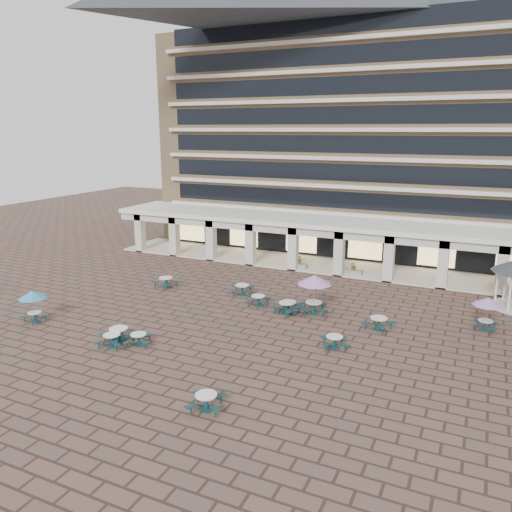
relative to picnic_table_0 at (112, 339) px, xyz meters
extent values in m
plane|color=brown|center=(5.89, 7.43, -0.45)|extent=(120.00, 120.00, 0.00)
cube|color=tan|center=(5.89, 32.93, 10.55)|extent=(40.00, 15.00, 22.00)
cube|color=beige|center=(5.89, 25.18, 4.05)|extent=(36.80, 0.50, 0.35)
cube|color=black|center=(5.89, 25.41, 5.35)|extent=(35.20, 0.05, 1.60)
cube|color=beige|center=(5.89, 25.18, 6.65)|extent=(36.80, 0.50, 0.35)
cube|color=black|center=(5.89, 25.41, 7.95)|extent=(35.20, 0.05, 1.60)
cube|color=beige|center=(5.89, 25.18, 9.25)|extent=(36.80, 0.50, 0.35)
cube|color=black|center=(5.89, 25.41, 10.55)|extent=(35.20, 0.05, 1.60)
cube|color=beige|center=(5.89, 25.18, 11.85)|extent=(36.80, 0.50, 0.35)
cube|color=black|center=(5.89, 25.41, 13.15)|extent=(35.20, 0.05, 1.60)
cube|color=beige|center=(5.89, 25.18, 14.45)|extent=(36.80, 0.50, 0.35)
cube|color=black|center=(5.89, 25.41, 15.75)|extent=(35.20, 0.05, 1.60)
cube|color=beige|center=(5.89, 25.18, 17.05)|extent=(36.80, 0.50, 0.35)
cube|color=black|center=(5.89, 25.41, 18.35)|extent=(35.20, 0.05, 1.60)
cube|color=beige|center=(5.89, 25.18, 19.65)|extent=(36.80, 0.50, 0.35)
cube|color=black|center=(5.89, 25.41, 20.95)|extent=(35.20, 0.05, 1.60)
cube|color=white|center=(5.89, 22.43, 3.75)|extent=(42.00, 6.60, 0.40)
cube|color=beige|center=(5.89, 19.58, 3.30)|extent=(42.00, 0.30, 0.90)
cube|color=black|center=(5.89, 25.13, 1.35)|extent=(38.00, 0.15, 3.20)
cube|color=beige|center=(5.89, 22.43, -0.39)|extent=(42.00, 6.00, 0.12)
cube|color=beige|center=(-13.11, 19.83, 1.55)|extent=(0.80, 0.80, 4.00)
cube|color=beige|center=(-8.89, 19.83, 1.55)|extent=(0.80, 0.80, 4.00)
cube|color=beige|center=(-4.66, 19.83, 1.55)|extent=(0.80, 0.80, 4.00)
cube|color=beige|center=(-0.44, 19.83, 1.55)|extent=(0.80, 0.80, 4.00)
cube|color=beige|center=(3.78, 19.83, 1.55)|extent=(0.80, 0.80, 4.00)
cube|color=beige|center=(8.00, 19.83, 1.55)|extent=(0.80, 0.80, 4.00)
cube|color=beige|center=(12.22, 19.83, 1.55)|extent=(0.80, 0.80, 4.00)
cube|color=beige|center=(16.45, 19.83, 1.55)|extent=(0.80, 0.80, 4.00)
cube|color=beige|center=(20.67, 19.83, 1.55)|extent=(0.80, 0.80, 4.00)
cube|color=#FFD88C|center=(-10.11, 24.98, 1.15)|extent=(3.20, 0.08, 2.40)
cube|color=#FFD88C|center=(-3.71, 24.98, 1.15)|extent=(3.20, 0.08, 2.40)
cube|color=#FFD88C|center=(2.69, 24.98, 1.15)|extent=(3.20, 0.08, 2.40)
cube|color=#FFD88C|center=(9.09, 24.98, 1.15)|extent=(3.20, 0.08, 2.40)
cube|color=#FFD88C|center=(15.49, 24.98, 1.15)|extent=(3.20, 0.08, 2.40)
cylinder|color=#153C3F|center=(0.00, 0.00, -0.43)|extent=(0.69, 0.69, 0.04)
cylinder|color=#153C3F|center=(0.00, 0.00, -0.12)|extent=(0.18, 0.18, 0.65)
cylinder|color=white|center=(0.00, 0.00, 0.28)|extent=(0.99, 0.99, 0.05)
cube|color=#153C3F|center=(0.42, 0.65, -0.01)|extent=(0.53, 0.61, 0.05)
cylinder|color=#153C3F|center=(0.42, 0.65, -0.24)|extent=(0.08, 0.08, 0.42)
cube|color=#153C3F|center=(-0.65, 0.42, -0.01)|extent=(0.61, 0.53, 0.05)
cylinder|color=#153C3F|center=(-0.65, 0.42, -0.24)|extent=(0.08, 0.08, 0.42)
cube|color=#153C3F|center=(-0.42, -0.65, -0.01)|extent=(0.53, 0.61, 0.05)
cylinder|color=#153C3F|center=(-0.42, -0.65, -0.24)|extent=(0.08, 0.08, 0.42)
cube|color=#153C3F|center=(0.65, -0.42, -0.01)|extent=(0.61, 0.53, 0.05)
cylinder|color=#153C3F|center=(0.65, -0.42, -0.24)|extent=(0.08, 0.08, 0.42)
cylinder|color=#153C3F|center=(1.31, 0.80, -0.43)|extent=(0.65, 0.65, 0.04)
cylinder|color=#153C3F|center=(1.31, 0.80, -0.14)|extent=(0.17, 0.17, 0.62)
cylinder|color=white|center=(1.31, 0.80, 0.23)|extent=(0.93, 0.93, 0.05)
cube|color=#153C3F|center=(1.58, 1.47, -0.04)|extent=(0.43, 0.57, 0.05)
cylinder|color=#153C3F|center=(1.58, 1.47, -0.25)|extent=(0.07, 0.07, 0.39)
cube|color=#153C3F|center=(0.63, 1.07, -0.04)|extent=(0.57, 0.43, 0.05)
cylinder|color=#153C3F|center=(0.63, 1.07, -0.25)|extent=(0.07, 0.07, 0.39)
cube|color=#153C3F|center=(1.03, 0.12, -0.04)|extent=(0.43, 0.57, 0.05)
cylinder|color=#153C3F|center=(1.03, 0.12, -0.25)|extent=(0.07, 0.07, 0.39)
cube|color=#153C3F|center=(1.98, 0.52, -0.04)|extent=(0.57, 0.43, 0.05)
cylinder|color=#153C3F|center=(1.98, 0.52, -0.25)|extent=(0.07, 0.07, 0.39)
cylinder|color=#153C3F|center=(8.45, -3.57, -0.43)|extent=(0.70, 0.70, 0.04)
cylinder|color=#153C3F|center=(8.45, -3.57, -0.12)|extent=(0.18, 0.18, 0.66)
cylinder|color=white|center=(8.45, -3.57, 0.29)|extent=(1.00, 1.00, 0.05)
cube|color=#153C3F|center=(8.83, -2.89, -0.01)|extent=(0.51, 0.62, 0.05)
cylinder|color=#153C3F|center=(8.83, -2.89, -0.24)|extent=(0.08, 0.08, 0.42)
cube|color=#153C3F|center=(7.77, -3.19, -0.01)|extent=(0.62, 0.51, 0.05)
cylinder|color=#153C3F|center=(7.77, -3.19, -0.24)|extent=(0.08, 0.08, 0.42)
cube|color=#153C3F|center=(8.07, -4.25, -0.01)|extent=(0.51, 0.62, 0.05)
cylinder|color=#153C3F|center=(8.07, -4.25, -0.24)|extent=(0.08, 0.08, 0.42)
cube|color=#153C3F|center=(9.14, -3.95, -0.01)|extent=(0.62, 0.51, 0.05)
cylinder|color=#153C3F|center=(9.14, -3.95, -0.24)|extent=(0.08, 0.08, 0.42)
cylinder|color=#153C3F|center=(11.87, 5.25, -0.43)|extent=(0.68, 0.68, 0.04)
cylinder|color=#153C3F|center=(11.87, 5.25, -0.12)|extent=(0.18, 0.18, 0.64)
cylinder|color=white|center=(11.87, 5.25, 0.27)|extent=(0.97, 0.97, 0.05)
cube|color=#153C3F|center=(12.13, 5.96, -0.02)|extent=(0.44, 0.60, 0.05)
cylinder|color=#153C3F|center=(12.13, 5.96, -0.24)|extent=(0.08, 0.08, 0.41)
cube|color=#153C3F|center=(11.15, 5.52, -0.02)|extent=(0.60, 0.44, 0.05)
cylinder|color=#153C3F|center=(11.15, 5.52, -0.24)|extent=(0.08, 0.08, 0.41)
cube|color=#153C3F|center=(11.60, 4.54, -0.02)|extent=(0.44, 0.60, 0.05)
cylinder|color=#153C3F|center=(11.60, 4.54, -0.24)|extent=(0.08, 0.08, 0.41)
cube|color=#153C3F|center=(12.58, 4.98, -0.02)|extent=(0.60, 0.44, 0.05)
cylinder|color=#153C3F|center=(12.58, 4.98, -0.24)|extent=(0.08, 0.08, 0.41)
cylinder|color=#153C3F|center=(-7.23, 0.91, -0.43)|extent=(0.61, 0.61, 0.03)
cylinder|color=#153C3F|center=(-7.23, 0.91, -0.16)|extent=(0.16, 0.16, 0.57)
cylinder|color=white|center=(-7.23, 0.91, 0.19)|extent=(0.87, 0.87, 0.04)
cube|color=#153C3F|center=(-6.68, 1.30, -0.06)|extent=(0.53, 0.48, 0.04)
cylinder|color=#153C3F|center=(-6.68, 1.30, -0.26)|extent=(0.07, 0.07, 0.37)
cube|color=#153C3F|center=(-7.63, 1.46, -0.06)|extent=(0.48, 0.53, 0.04)
cylinder|color=#153C3F|center=(-7.63, 1.46, -0.26)|extent=(0.07, 0.07, 0.37)
cube|color=#153C3F|center=(-7.79, 0.52, -0.06)|extent=(0.53, 0.48, 0.04)
cylinder|color=#153C3F|center=(-7.79, 0.52, -0.26)|extent=(0.07, 0.07, 0.37)
cube|color=#153C3F|center=(-6.84, 0.36, -0.06)|extent=(0.48, 0.53, 0.04)
cylinder|color=#153C3F|center=(-6.84, 0.36, -0.26)|extent=(0.07, 0.07, 0.37)
cylinder|color=gray|center=(-7.23, 0.91, 0.60)|extent=(0.04, 0.04, 2.09)
cone|color=#308EBE|center=(-7.23, 0.91, 1.42)|extent=(1.83, 1.83, 0.48)
cylinder|color=#153C3F|center=(-0.13, 0.77, -0.42)|extent=(0.77, 0.77, 0.04)
cylinder|color=#153C3F|center=(-0.13, 0.77, -0.08)|extent=(0.20, 0.20, 0.72)
cylinder|color=white|center=(-0.13, 0.77, 0.35)|extent=(1.10, 1.10, 0.05)
cube|color=#153C3F|center=(0.62, 1.18, 0.04)|extent=(0.68, 0.56, 0.05)
cylinder|color=#153C3F|center=(0.62, 1.18, -0.22)|extent=(0.09, 0.09, 0.46)
cube|color=#153C3F|center=(-0.54, 1.53, 0.04)|extent=(0.56, 0.68, 0.05)
cylinder|color=#153C3F|center=(-0.54, 1.53, -0.22)|extent=(0.09, 0.09, 0.46)
cube|color=#153C3F|center=(-0.88, 0.37, 0.04)|extent=(0.68, 0.56, 0.05)
cylinder|color=#153C3F|center=(-0.88, 0.37, -0.22)|extent=(0.09, 0.09, 0.46)
cube|color=#153C3F|center=(0.27, 0.02, 0.04)|extent=(0.56, 0.68, 0.05)
cylinder|color=#153C3F|center=(0.27, 0.02, -0.22)|extent=(0.09, 0.09, 0.46)
cylinder|color=#153C3F|center=(8.99, 10.08, -0.42)|extent=(0.79, 0.79, 0.05)
cylinder|color=#153C3F|center=(8.99, 10.08, -0.07)|extent=(0.20, 0.20, 0.75)
cylinder|color=white|center=(8.99, 10.08, 0.38)|extent=(1.13, 1.13, 0.06)
cube|color=#153C3F|center=(9.38, 10.87, 0.05)|extent=(0.56, 0.70, 0.06)
cylinder|color=#153C3F|center=(9.38, 10.87, -0.21)|extent=(0.09, 0.09, 0.48)
cube|color=#153C3F|center=(8.20, 10.47, 0.05)|extent=(0.70, 0.56, 0.06)
cylinder|color=#153C3F|center=(8.20, 10.47, -0.21)|extent=(0.09, 0.09, 0.48)
cube|color=#153C3F|center=(8.60, 9.28, 0.05)|extent=(0.56, 0.70, 0.06)
cylinder|color=#153C3F|center=(8.60, 9.28, -0.21)|extent=(0.09, 0.09, 0.48)
cube|color=#153C3F|center=(9.78, 9.69, 0.05)|extent=(0.70, 0.56, 0.06)
cylinder|color=#153C3F|center=(9.78, 9.69, -0.21)|extent=(0.09, 0.09, 0.48)
cylinder|color=gray|center=(8.99, 10.08, 0.91)|extent=(0.06, 0.06, 2.72)
cone|color=#A875C4|center=(8.99, 10.08, 1.99)|extent=(2.38, 2.38, 0.62)
cylinder|color=#153C3F|center=(13.63, 9.10, -0.43)|extent=(0.74, 0.74, 0.04)
cylinder|color=#153C3F|center=(13.63, 9.10, -0.10)|extent=(0.19, 0.19, 0.70)
cylinder|color=white|center=(13.63, 9.10, 0.33)|extent=(1.06, 1.06, 0.05)
cube|color=#153C3F|center=(14.37, 9.50, 0.02)|extent=(0.66, 0.54, 0.05)
cylinder|color=#153C3F|center=(14.37, 9.50, -0.22)|extent=(0.09, 0.09, 0.45)
cube|color=#153C3F|center=(13.24, 9.84, 0.02)|extent=(0.54, 0.66, 0.05)
cylinder|color=#153C3F|center=(13.24, 9.84, -0.22)|extent=(0.09, 0.09, 0.45)
cube|color=#153C3F|center=(12.90, 8.71, 0.02)|extent=(0.66, 0.54, 0.05)
cylinder|color=#153C3F|center=(12.90, 8.71, -0.22)|extent=(0.09, 0.09, 0.45)
cube|color=#153C3F|center=(14.02, 8.37, 0.02)|extent=(0.54, 0.66, 0.05)
cylinder|color=#153C3F|center=(14.02, 8.37, -0.22)|extent=(0.09, 0.09, 0.45)
cylinder|color=#153C3F|center=(-3.67, 10.72, -0.42)|extent=(0.76, 0.76, 0.04)
cylinder|color=#153C3F|center=(-3.67, 10.72, -0.09)|extent=(0.19, 0.19, 0.71)
cylinder|color=white|center=(-3.67, 10.72, 0.34)|extent=(1.08, 1.08, 0.05)
cube|color=#153C3F|center=(-2.92, 11.12, 0.03)|extent=(0.67, 0.55, 0.05)
cylinder|color=#153C3F|center=(-2.92, 11.12, -0.22)|extent=(0.09, 0.09, 0.45)
cube|color=#153C3F|center=(-4.06, 11.47, 0.03)|extent=(0.55, 0.67, 0.05)
cylinder|color=#153C3F|center=(-4.06, 11.47, -0.22)|extent=(0.09, 0.09, 0.45)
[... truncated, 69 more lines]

